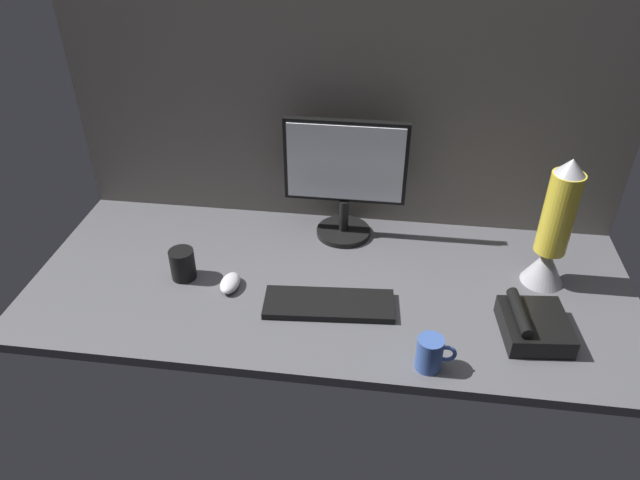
% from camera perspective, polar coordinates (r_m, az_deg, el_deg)
% --- Properties ---
extents(ground_plane, '(1.80, 0.80, 0.03)m').
position_cam_1_polar(ground_plane, '(1.81, 1.09, -4.03)').
color(ground_plane, '#515156').
extents(cubicle_wall_back, '(1.80, 0.05, 0.79)m').
position_cam_1_polar(cubicle_wall_back, '(1.93, 2.56, 12.53)').
color(cubicle_wall_back, slate).
rests_on(cubicle_wall_back, ground_plane).
extents(monitor, '(0.39, 0.18, 0.40)m').
position_cam_1_polar(monitor, '(1.89, 2.42, 6.29)').
color(monitor, black).
rests_on(monitor, ground_plane).
extents(keyboard, '(0.38, 0.16, 0.02)m').
position_cam_1_polar(keyboard, '(1.70, 0.87, -6.20)').
color(keyboard, black).
rests_on(keyboard, ground_plane).
extents(mouse, '(0.06, 0.10, 0.03)m').
position_cam_1_polar(mouse, '(1.78, -8.64, -4.11)').
color(mouse, silver).
rests_on(mouse, ground_plane).
extents(mug_black_travel, '(0.08, 0.08, 0.10)m').
position_cam_1_polar(mug_black_travel, '(1.83, -13.08, -2.28)').
color(mug_black_travel, black).
rests_on(mug_black_travel, ground_plane).
extents(mug_ceramic_blue, '(0.10, 0.07, 0.09)m').
position_cam_1_polar(mug_ceramic_blue, '(1.53, 10.57, -10.67)').
color(mug_ceramic_blue, '#38569E').
rests_on(mug_ceramic_blue, ground_plane).
extents(lava_lamp, '(0.13, 0.13, 0.41)m').
position_cam_1_polar(lava_lamp, '(1.82, 21.55, 0.58)').
color(lava_lamp, '#A5A5AD').
rests_on(lava_lamp, ground_plane).
extents(desk_phone, '(0.19, 0.21, 0.09)m').
position_cam_1_polar(desk_phone, '(1.70, 19.82, -7.71)').
color(desk_phone, black).
rests_on(desk_phone, ground_plane).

